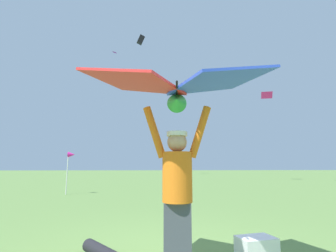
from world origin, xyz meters
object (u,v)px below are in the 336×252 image
(kite_flyer_person, at_px, (177,191))
(distant_kite_magenta_far_center, at_px, (267,95))
(distant_kite_black_high_right, at_px, (141,40))
(cooler_box, at_px, (257,249))
(held_stunt_kite, at_px, (177,85))
(distant_kite_purple_low_right, at_px, (115,52))
(marker_flag, at_px, (71,157))

(kite_flyer_person, distance_m, distant_kite_magenta_far_center, 19.36)
(distant_kite_black_high_right, bearing_deg, cooler_box, -83.53)
(distant_kite_magenta_far_center, bearing_deg, held_stunt_kite, -118.92)
(cooler_box, bearing_deg, kite_flyer_person, -168.60)
(distant_kite_magenta_far_center, bearing_deg, distant_kite_purple_low_right, 131.69)
(distant_kite_purple_low_right, bearing_deg, marker_flag, -84.30)
(held_stunt_kite, bearing_deg, kite_flyer_person, 84.60)
(cooler_box, bearing_deg, distant_kite_purple_low_right, 89.71)
(kite_flyer_person, bearing_deg, held_stunt_kite, -95.40)
(kite_flyer_person, distance_m, distant_kite_black_high_right, 33.35)
(kite_flyer_person, distance_m, held_stunt_kite, 1.22)
(distant_kite_purple_low_right, distance_m, marker_flag, 30.34)
(kite_flyer_person, relative_size, distant_kite_black_high_right, 1.43)
(held_stunt_kite, bearing_deg, distant_kite_magenta_far_center, 61.08)
(distant_kite_magenta_far_center, bearing_deg, marker_flag, -148.27)
(marker_flag, bearing_deg, cooler_box, -57.33)
(kite_flyer_person, height_order, held_stunt_kite, held_stunt_kite)
(distant_kite_black_high_right, bearing_deg, distant_kite_magenta_far_center, -48.40)
(distant_kite_black_high_right, bearing_deg, held_stunt_kite, -85.82)
(kite_flyer_person, height_order, marker_flag, kite_flyer_person)
(cooler_box, distance_m, marker_flag, 9.25)
(kite_flyer_person, distance_m, cooler_box, 1.43)
(held_stunt_kite, bearing_deg, distant_kite_black_high_right, 94.18)
(held_stunt_kite, relative_size, cooler_box, 4.66)
(held_stunt_kite, height_order, distant_kite_purple_low_right, distant_kite_purple_low_right)
(held_stunt_kite, bearing_deg, cooler_box, 28.54)
(distant_kite_purple_low_right, bearing_deg, distant_kite_black_high_right, -48.08)
(kite_flyer_person, xyz_separation_m, distant_kite_magenta_far_center, (8.94, 16.10, 5.97))
(distant_kite_black_high_right, xyz_separation_m, distant_kite_purple_low_right, (-4.26, 4.74, 0.39))
(distant_kite_purple_low_right, distance_m, cooler_box, 38.28)
(held_stunt_kite, bearing_deg, distant_kite_purple_low_right, 100.77)
(distant_kite_black_high_right, bearing_deg, distant_kite_purple_low_right, 131.92)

